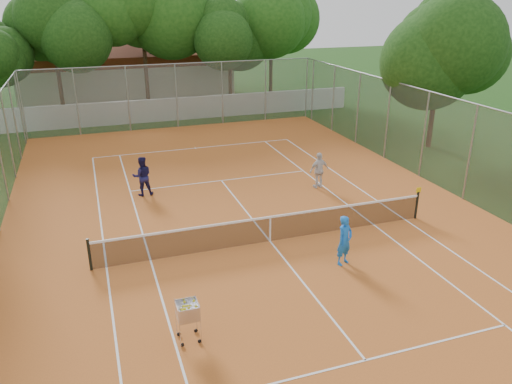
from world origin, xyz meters
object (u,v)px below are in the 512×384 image
object	(u,v)px
clubhouse	(126,69)
player_far_left	(142,176)
player_far_right	(319,170)
player_near	(345,240)
ball_hopper	(188,320)
tennis_net	(270,229)

from	to	relation	value
clubhouse	player_far_left	bearing A→B (deg)	-93.94
clubhouse	player_far_right	xyz separation A→B (m)	(5.85, -24.83, -1.38)
player_near	ball_hopper	xyz separation A→B (m)	(-5.42, -2.14, -0.24)
tennis_net	player_far_left	bearing A→B (deg)	121.80
player_near	player_far_right	bearing A→B (deg)	47.62
tennis_net	player_far_right	distance (m)	5.68
player_far_left	ball_hopper	size ratio (longest dim) A/B	1.46
clubhouse	player_near	xyz separation A→B (m)	(3.67, -31.18, -1.36)
player_near	player_far_left	xyz separation A→B (m)	(-5.27, 7.98, 0.03)
player_far_right	ball_hopper	distance (m)	11.40
player_far_left	clubhouse	bearing A→B (deg)	-93.34
ball_hopper	tennis_net	bearing A→B (deg)	53.36
ball_hopper	player_far_left	bearing A→B (deg)	93.49
player_far_left	player_far_right	xyz separation A→B (m)	(7.44, -1.63, -0.04)
player_near	clubhouse	bearing A→B (deg)	73.24
tennis_net	player_near	distance (m)	2.76
clubhouse	player_near	size ratio (longest dim) A/B	10.04
tennis_net	player_far_right	size ratio (longest dim) A/B	7.39
player_far_left	player_near	bearing A→B (deg)	124.04
player_near	player_far_left	size ratio (longest dim) A/B	0.96
player_far_left	ball_hopper	xyz separation A→B (m)	(-0.15, -10.12, -0.27)
ball_hopper	player_far_right	bearing A→B (deg)	52.54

